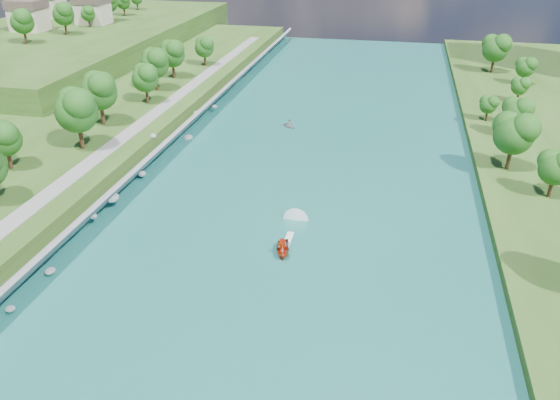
# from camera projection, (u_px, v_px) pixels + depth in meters

# --- Properties ---
(ground) EXTENTS (260.00, 260.00, 0.00)m
(ground) POSITION_uv_depth(u_px,v_px,m) (266.00, 267.00, 66.25)
(ground) COLOR #2D5119
(ground) RESTS_ON ground
(river_water) EXTENTS (55.00, 240.00, 0.10)m
(river_water) POSITION_uv_depth(u_px,v_px,m) (296.00, 194.00, 83.56)
(river_water) COLOR #1A665D
(river_water) RESTS_ON ground
(berm_west) EXTENTS (45.00, 240.00, 3.50)m
(berm_west) POSITION_uv_depth(u_px,v_px,m) (6.00, 157.00, 92.20)
(berm_west) COLOR #2D5119
(berm_west) RESTS_ON ground
(ridge_west) EXTENTS (60.00, 120.00, 9.00)m
(ridge_west) POSITION_uv_depth(u_px,v_px,m) (71.00, 43.00, 162.09)
(ridge_west) COLOR #2D5119
(ridge_west) RESTS_ON ground
(riprap_bank) EXTENTS (4.26, 236.00, 4.60)m
(riprap_bank) POSITION_uv_depth(u_px,v_px,m) (137.00, 171.00, 86.92)
(riprap_bank) COLOR slate
(riprap_bank) RESTS_ON ground
(riverside_path) EXTENTS (3.00, 200.00, 0.10)m
(riverside_path) POSITION_uv_depth(u_px,v_px,m) (99.00, 156.00, 88.07)
(riverside_path) COLOR gray
(riverside_path) RESTS_ON berm_west
(ridge_houses) EXTENTS (29.50, 29.50, 8.40)m
(ridge_houses) POSITION_uv_depth(u_px,v_px,m) (57.00, 9.00, 163.52)
(ridge_houses) COLOR beige
(ridge_houses) RESTS_ON ridge_west
(trees_east) EXTENTS (17.58, 145.23, 11.63)m
(trees_east) POSITION_uv_depth(u_px,v_px,m) (536.00, 130.00, 90.25)
(trees_east) COLOR #1A4B14
(trees_east) RESTS_ON berm_east
(trees_ridge) EXTENTS (10.46, 64.82, 10.53)m
(trees_ridge) POSITION_uv_depth(u_px,v_px,m) (85.00, 10.00, 158.26)
(trees_ridge) COLOR #1A4B14
(trees_ridge) RESTS_ON ridge_west
(motorboat) EXTENTS (3.60, 18.78, 2.02)m
(motorboat) POSITION_uv_depth(u_px,v_px,m) (286.00, 242.00, 69.99)
(motorboat) COLOR red
(motorboat) RESTS_ON river_water
(raft) EXTENTS (3.98, 3.88, 1.60)m
(raft) POSITION_uv_depth(u_px,v_px,m) (289.00, 125.00, 109.91)
(raft) COLOR #92939A
(raft) RESTS_ON river_water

